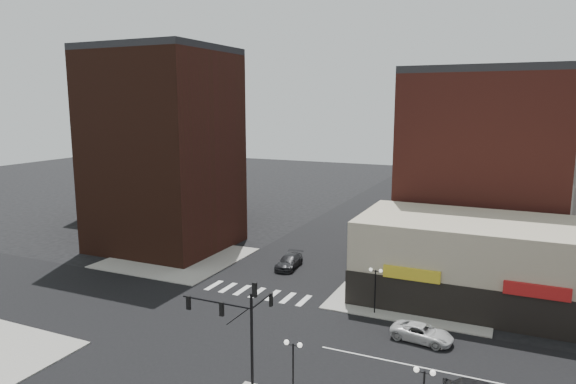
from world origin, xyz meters
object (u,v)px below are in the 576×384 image
at_px(street_lamp_ne, 375,279).
at_px(dark_sedan_north, 289,261).
at_px(traffic_signal, 241,319).
at_px(street_lamp_se_a, 293,356).
at_px(white_suv, 422,333).

bearing_deg(street_lamp_ne, dark_sedan_north, 144.77).
height_order(street_lamp_ne, dark_sedan_north, street_lamp_ne).
distance_m(traffic_signal, street_lamp_se_a, 4.12).
height_order(white_suv, dark_sedan_north, dark_sedan_north).
bearing_deg(street_lamp_ne, white_suv, -37.28).
height_order(street_lamp_se_a, street_lamp_ne, same).
xyz_separation_m(traffic_signal, street_lamp_se_a, (3.76, -0.17, -1.67)).
xyz_separation_m(traffic_signal, dark_sedan_north, (-7.67, 24.61, -4.20)).
distance_m(street_lamp_se_a, street_lamp_ne, 16.03).
xyz_separation_m(street_lamp_se_a, dark_sedan_north, (-11.43, 24.78, -2.53)).
bearing_deg(white_suv, traffic_signal, 149.28).
height_order(traffic_signal, dark_sedan_north, traffic_signal).
height_order(street_lamp_ne, white_suv, street_lamp_ne).
xyz_separation_m(street_lamp_ne, dark_sedan_north, (-12.43, 8.78, -2.53)).
height_order(traffic_signal, street_lamp_se_a, traffic_signal).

